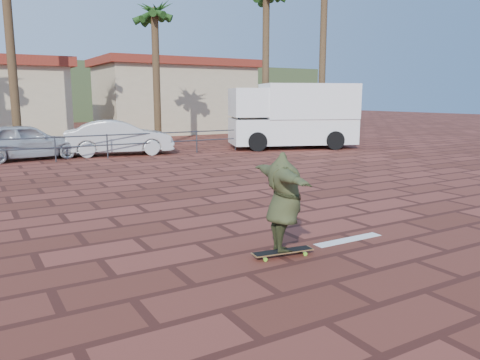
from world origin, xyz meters
name	(u,v)px	position (x,y,z in m)	size (l,w,h in m)	color
ground	(277,229)	(0.00, 0.00, 0.00)	(120.00, 120.00, 0.00)	brown
paint_stripe	(348,240)	(0.70, -1.20, 0.00)	(1.40, 0.22, 0.01)	white
guardrail	(107,142)	(0.00, 12.00, 0.68)	(24.06, 0.06, 1.00)	#47494F
palm_center	(155,16)	(3.50, 15.50, 6.36)	(2.40, 2.40, 7.75)	brown
building_east	(175,96)	(8.00, 24.00, 2.54)	(10.60, 6.60, 5.00)	beige
hill_front	(13,92)	(0.00, 50.00, 3.00)	(70.00, 18.00, 6.00)	#384C28
longboard	(283,252)	(-0.81, -1.33, 0.08)	(1.02, 0.36, 0.10)	olive
skateboarder	(284,202)	(-0.81, -1.33, 0.88)	(1.91, 0.52, 1.56)	#393E21
campervan	(293,114)	(8.98, 11.48, 1.63)	(6.48, 4.42, 3.10)	white
car_silver	(26,141)	(-2.89, 13.33, 0.73)	(1.71, 4.26, 1.45)	#B3B7BB
car_white	(119,138)	(0.79, 13.00, 0.74)	(1.57, 4.50, 1.48)	silver
street_sign	(295,114)	(9.47, 12.00, 1.63)	(0.45, 0.22, 2.33)	gray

